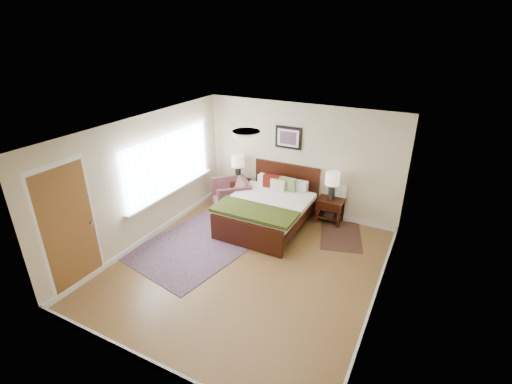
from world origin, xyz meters
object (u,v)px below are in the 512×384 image
at_px(lamp_left, 238,164).
at_px(lamp_right, 332,182).
at_px(nightstand_right, 330,208).
at_px(bed, 268,205).
at_px(rug_persian, 199,244).
at_px(nightstand_left, 238,185).
at_px(armchair, 231,195).

distance_m(lamp_left, lamp_right, 2.31).
bearing_deg(lamp_left, nightstand_right, -0.33).
xyz_separation_m(bed, lamp_left, (-1.18, 0.77, 0.47)).
height_order(lamp_right, rug_persian, lamp_right).
xyz_separation_m(nightstand_right, rug_persian, (-2.02, -2.09, -0.33)).
relative_size(nightstand_right, lamp_left, 0.90).
distance_m(nightstand_left, lamp_left, 0.54).
height_order(nightstand_left, lamp_right, lamp_right).
distance_m(bed, lamp_left, 1.49).
distance_m(bed, lamp_right, 1.44).
height_order(lamp_right, armchair, lamp_right).
height_order(armchair, rug_persian, armchair).
relative_size(bed, lamp_right, 3.34).
bearing_deg(bed, nightstand_right, 34.10).
xyz_separation_m(lamp_right, rug_persian, (-2.02, -2.10, -0.96)).
distance_m(nightstand_right, lamp_left, 2.39).
bearing_deg(armchair, rug_persian, -36.34).
height_order(lamp_left, armchair, lamp_left).
bearing_deg(nightstand_left, rug_persian, -82.20).
xyz_separation_m(nightstand_left, rug_persian, (0.29, -2.08, -0.44)).
relative_size(nightstand_right, rug_persian, 0.21).
xyz_separation_m(nightstand_right, lamp_right, (0.00, 0.01, 0.62)).
xyz_separation_m(lamp_left, armchair, (0.09, -0.49, -0.61)).
height_order(nightstand_left, rug_persian, nightstand_left).
bearing_deg(nightstand_right, armchair, -167.81).
bearing_deg(bed, rug_persian, -123.99).
relative_size(lamp_left, armchair, 0.75).
distance_m(lamp_right, rug_persian, 3.07).
bearing_deg(armchair, bed, 32.22).
bearing_deg(lamp_left, rug_persian, -82.27).
relative_size(nightstand_left, armchair, 0.69).
bearing_deg(rug_persian, lamp_left, 108.20).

